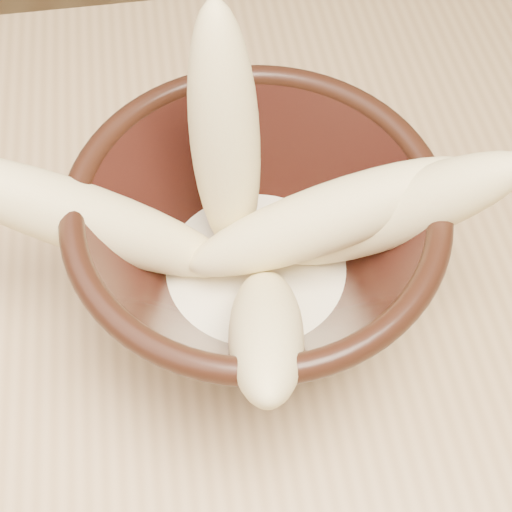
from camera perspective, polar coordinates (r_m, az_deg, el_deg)
The scene contains 8 objects.
table at distance 0.58m, azimuth 14.43°, elevation -10.11°, with size 1.20×0.80×0.75m.
bowl at distance 0.45m, azimuth 0.00°, elevation 0.74°, with size 0.22×0.22×0.12m.
milk_puddle at distance 0.47m, azimuth 0.00°, elevation -1.32°, with size 0.13×0.13×0.02m, color #FCF0CB.
banana_upright at distance 0.42m, azimuth -2.48°, elevation 9.20°, with size 0.04×0.04×0.17m, color #E6CB88.
banana_left at distance 0.43m, azimuth -13.29°, elevation 2.86°, with size 0.04×0.04×0.20m, color #E6CB88.
banana_right at distance 0.43m, azimuth 10.76°, elevation 3.40°, with size 0.04×0.04×0.17m, color #E6CB88.
banana_across at distance 0.43m, azimuth 5.62°, elevation 3.00°, with size 0.04×0.04×0.18m, color #E6CB88.
banana_front at distance 0.40m, azimuth 0.81°, elevation -5.93°, with size 0.04×0.04×0.15m, color #E6CB88.
Camera 1 is at (-0.17, -0.20, 1.19)m, focal length 50.00 mm.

